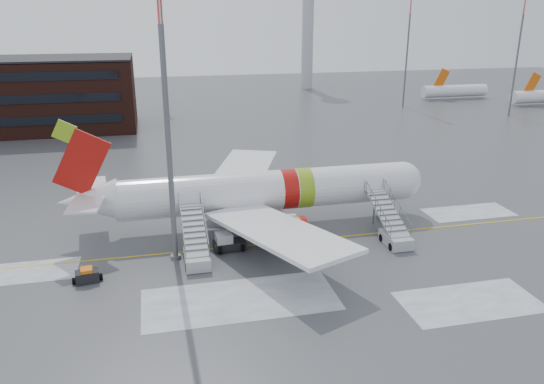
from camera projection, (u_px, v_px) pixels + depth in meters
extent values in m
plane|color=#494C4F|center=(286.00, 237.00, 48.78)|extent=(260.00, 260.00, 0.00)
cylinder|color=white|center=(267.00, 190.00, 50.67)|extent=(28.00, 3.80, 3.80)
sphere|color=white|center=(402.00, 180.00, 53.63)|extent=(3.80, 3.80, 3.80)
cube|color=black|center=(412.00, 175.00, 53.69)|extent=(1.09, 1.60, 0.97)
cone|color=white|center=(88.00, 201.00, 47.12)|extent=(5.20, 3.72, 3.72)
cube|color=#A9110D|center=(82.00, 163.00, 45.95)|extent=(5.27, 0.30, 6.09)
cube|color=#87AE1B|center=(64.00, 132.00, 44.81)|extent=(2.16, 0.26, 2.16)
cube|color=white|center=(92.00, 185.00, 49.35)|extent=(3.07, 4.85, 0.18)
cube|color=white|center=(86.00, 204.00, 44.56)|extent=(3.07, 4.85, 0.18)
cube|color=white|center=(242.00, 172.00, 58.49)|extent=(10.72, 15.97, 1.13)
cube|color=white|center=(278.00, 231.00, 42.82)|extent=(10.72, 15.97, 1.13)
cylinder|color=white|center=(261.00, 192.00, 56.20)|extent=(3.40, 2.10, 2.10)
cylinder|color=white|center=(286.00, 229.00, 46.62)|extent=(3.40, 2.10, 2.10)
cylinder|color=#595B60|center=(382.00, 206.00, 54.05)|extent=(0.20, 0.20, 1.80)
cylinder|color=black|center=(382.00, 210.00, 54.20)|extent=(0.90, 0.56, 0.90)
cylinder|color=black|center=(258.00, 212.00, 53.77)|extent=(0.90, 0.56, 0.90)
cylinder|color=black|center=(268.00, 230.00, 49.34)|extent=(0.90, 0.56, 0.90)
cube|color=#A7ABAF|center=(396.00, 239.00, 47.04)|extent=(2.00, 3.20, 1.00)
cube|color=#A7ABAF|center=(387.00, 213.00, 48.43)|extent=(1.90, 5.87, 2.52)
cube|color=#A7ABAF|center=(374.00, 190.00, 51.09)|extent=(1.90, 1.40, 0.15)
cylinder|color=#595B60|center=(374.00, 208.00, 51.27)|extent=(0.16, 0.16, 3.40)
cylinder|color=black|center=(391.00, 247.00, 45.99)|extent=(0.25, 0.70, 0.70)
cylinder|color=black|center=(400.00, 236.00, 48.21)|extent=(0.25, 0.70, 0.70)
cube|color=#A2A3A8|center=(197.00, 259.00, 43.31)|extent=(2.00, 3.20, 1.00)
cube|color=#A2A3A8|center=(194.00, 230.00, 44.70)|extent=(1.90, 5.87, 2.52)
cube|color=#A2A3A8|center=(190.00, 204.00, 47.36)|extent=(1.90, 1.40, 0.15)
cylinder|color=#595B60|center=(191.00, 223.00, 47.54)|extent=(0.16, 0.16, 3.40)
cylinder|color=black|center=(187.00, 268.00, 42.26)|extent=(0.25, 0.70, 0.70)
cylinder|color=black|center=(207.00, 255.00, 44.49)|extent=(0.25, 0.70, 0.70)
cube|color=black|center=(230.00, 245.00, 46.20)|extent=(2.84, 1.64, 0.69)
cube|color=silver|center=(224.00, 238.00, 45.85)|extent=(1.46, 1.46, 0.89)
cube|color=black|center=(224.00, 234.00, 45.74)|extent=(1.26, 1.35, 0.15)
cylinder|color=black|center=(220.00, 250.00, 45.35)|extent=(0.34, 0.71, 0.69)
cylinder|color=black|center=(242.00, 248.00, 45.87)|extent=(0.34, 0.71, 0.69)
cylinder|color=black|center=(217.00, 244.00, 46.60)|extent=(0.34, 0.71, 0.69)
cylinder|color=black|center=(239.00, 241.00, 47.12)|extent=(0.34, 0.71, 0.69)
cube|color=black|center=(87.00, 276.00, 40.64)|extent=(1.85, 1.26, 0.86)
cube|color=orange|center=(86.00, 270.00, 40.47)|extent=(0.98, 1.06, 0.34)
cylinder|color=black|center=(78.00, 280.00, 40.56)|extent=(0.92, 0.63, 0.52)
cylinder|color=black|center=(97.00, 278.00, 40.85)|extent=(0.92, 0.63, 0.52)
cylinder|color=#595B60|center=(169.00, 150.00, 41.66)|extent=(0.44, 0.44, 18.88)
cylinder|color=#595B60|center=(176.00, 256.00, 44.67)|extent=(0.90, 0.90, 0.30)
cylinder|color=#B2B5BA|center=(308.00, 34.00, 138.17)|extent=(3.00, 3.00, 28.00)
cylinder|color=#595B60|center=(406.00, 62.00, 111.71)|extent=(0.36, 0.36, 19.20)
cylinder|color=#CC7272|center=(411.00, 4.00, 107.97)|extent=(0.32, 0.32, 4.32)
cylinder|color=#595B60|center=(163.00, 60.00, 115.88)|extent=(0.36, 0.36, 19.20)
cylinder|color=#CC7272|center=(159.00, 4.00, 112.15)|extent=(0.32, 0.32, 4.32)
cylinder|color=#595B60|center=(516.00, 66.00, 102.19)|extent=(0.36, 0.36, 19.20)
cylinder|color=#CC7272|center=(525.00, 3.00, 98.45)|extent=(0.32, 0.32, 4.32)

